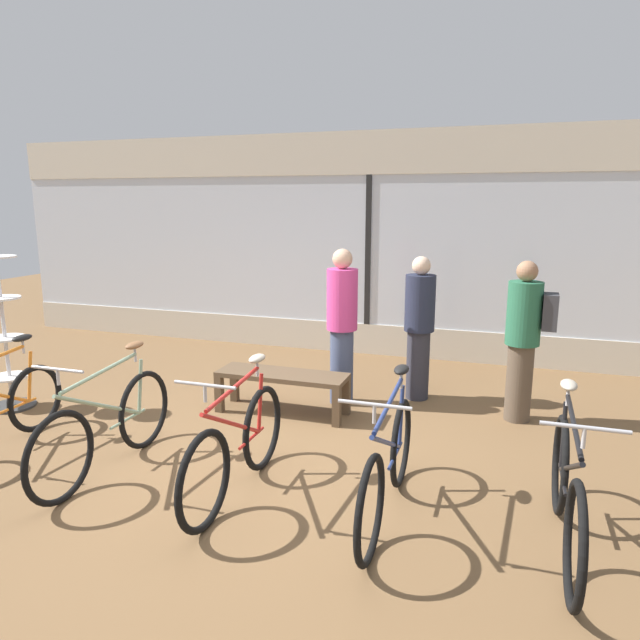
% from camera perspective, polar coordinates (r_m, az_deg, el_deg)
% --- Properties ---
extents(ground_plane, '(24.00, 24.00, 0.00)m').
position_cam_1_polar(ground_plane, '(5.14, -5.92, -14.06)').
color(ground_plane, brown).
extents(shop_back_wall, '(12.00, 0.08, 3.20)m').
position_cam_1_polar(shop_back_wall, '(8.32, 4.88, 7.65)').
color(shop_back_wall, beige).
rests_on(shop_back_wall, ground_plane).
extents(bicycle_left, '(0.46, 1.77, 1.04)m').
position_cam_1_polar(bicycle_left, '(5.15, -20.50, -9.93)').
color(bicycle_left, black).
rests_on(bicycle_left, ground_plane).
extents(bicycle_center, '(0.46, 1.69, 1.04)m').
position_cam_1_polar(bicycle_center, '(4.52, -8.29, -12.44)').
color(bicycle_center, black).
rests_on(bicycle_center, ground_plane).
extents(bicycle_right, '(0.46, 1.76, 1.03)m').
position_cam_1_polar(bicycle_right, '(4.21, 6.82, -14.29)').
color(bicycle_right, black).
rests_on(bicycle_right, ground_plane).
extents(bicycle_far_right, '(0.46, 1.76, 1.04)m').
position_cam_1_polar(bicycle_far_right, '(4.15, 23.44, -15.59)').
color(bicycle_far_right, black).
rests_on(bicycle_far_right, ground_plane).
extents(accessory_rack, '(0.48, 0.48, 1.76)m').
position_cam_1_polar(accessory_rack, '(7.05, -28.92, -2.09)').
color(accessory_rack, '#333333').
rests_on(accessory_rack, ground_plane).
extents(display_bench, '(1.40, 0.44, 0.45)m').
position_cam_1_polar(display_bench, '(6.11, -3.80, -6.00)').
color(display_bench, brown).
rests_on(display_bench, ground_plane).
extents(customer_near_rack, '(0.48, 0.48, 1.74)m').
position_cam_1_polar(customer_near_rack, '(6.29, 2.21, -0.33)').
color(customer_near_rack, '#424C6B').
rests_on(customer_near_rack, ground_plane).
extents(customer_by_window, '(0.46, 0.46, 1.64)m').
position_cam_1_polar(customer_by_window, '(6.53, 9.89, -0.54)').
color(customer_by_window, '#2D2D38').
rests_on(customer_by_window, ground_plane).
extents(customer_mid_floor, '(0.49, 0.35, 1.66)m').
position_cam_1_polar(customer_mid_floor, '(6.12, 19.77, -1.55)').
color(customer_mid_floor, brown).
rests_on(customer_mid_floor, ground_plane).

